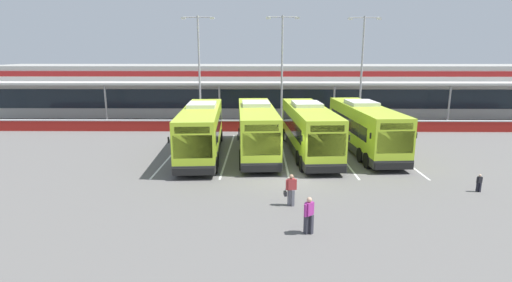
# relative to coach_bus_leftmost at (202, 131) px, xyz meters

# --- Properties ---
(ground_plane) EXTENTS (200.00, 200.00, 0.00)m
(ground_plane) POSITION_rel_coach_bus_leftmost_xyz_m (6.11, -5.39, -1.79)
(ground_plane) COLOR #605E5B
(terminal_building) EXTENTS (70.00, 13.00, 6.00)m
(terminal_building) POSITION_rel_coach_bus_leftmost_xyz_m (6.11, 21.52, 1.23)
(terminal_building) COLOR #B7B7B2
(terminal_building) RESTS_ON ground
(red_barrier_wall) EXTENTS (60.00, 0.40, 1.10)m
(red_barrier_wall) POSITION_rel_coach_bus_leftmost_xyz_m (6.11, 9.11, -1.23)
(red_barrier_wall) COLOR maroon
(red_barrier_wall) RESTS_ON ground
(coach_bus_leftmost) EXTENTS (3.51, 12.28, 3.78)m
(coach_bus_leftmost) POSITION_rel_coach_bus_leftmost_xyz_m (0.00, 0.00, 0.00)
(coach_bus_leftmost) COLOR #B7DB2D
(coach_bus_leftmost) RESTS_ON ground
(coach_bus_left_centre) EXTENTS (3.51, 12.28, 3.78)m
(coach_bus_left_centre) POSITION_rel_coach_bus_leftmost_xyz_m (4.06, 0.73, 0.00)
(coach_bus_left_centre) COLOR #B7DB2D
(coach_bus_left_centre) RESTS_ON ground
(coach_bus_centre) EXTENTS (3.51, 12.28, 3.78)m
(coach_bus_centre) POSITION_rel_coach_bus_leftmost_xyz_m (7.96, 0.54, 0.00)
(coach_bus_centre) COLOR #B7DB2D
(coach_bus_centre) RESTS_ON ground
(coach_bus_right_centre) EXTENTS (3.51, 12.28, 3.78)m
(coach_bus_right_centre) POSITION_rel_coach_bus_leftmost_xyz_m (12.32, 1.34, 0.00)
(coach_bus_right_centre) COLOR #B7DB2D
(coach_bus_right_centre) RESTS_ON ground
(bay_stripe_far_west) EXTENTS (0.14, 13.00, 0.01)m
(bay_stripe_far_west) POSITION_rel_coach_bus_leftmost_xyz_m (-2.29, 0.61, -1.78)
(bay_stripe_far_west) COLOR silver
(bay_stripe_far_west) RESTS_ON ground
(bay_stripe_west) EXTENTS (0.14, 13.00, 0.01)m
(bay_stripe_west) POSITION_rel_coach_bus_leftmost_xyz_m (1.91, 0.61, -1.78)
(bay_stripe_west) COLOR silver
(bay_stripe_west) RESTS_ON ground
(bay_stripe_mid_west) EXTENTS (0.14, 13.00, 0.01)m
(bay_stripe_mid_west) POSITION_rel_coach_bus_leftmost_xyz_m (6.11, 0.61, -1.78)
(bay_stripe_mid_west) COLOR silver
(bay_stripe_mid_west) RESTS_ON ground
(bay_stripe_centre) EXTENTS (0.14, 13.00, 0.01)m
(bay_stripe_centre) POSITION_rel_coach_bus_leftmost_xyz_m (10.31, 0.61, -1.78)
(bay_stripe_centre) COLOR silver
(bay_stripe_centre) RESTS_ON ground
(bay_stripe_mid_east) EXTENTS (0.14, 13.00, 0.01)m
(bay_stripe_mid_east) POSITION_rel_coach_bus_leftmost_xyz_m (14.51, 0.61, -1.78)
(bay_stripe_mid_east) COLOR silver
(bay_stripe_mid_east) RESTS_ON ground
(pedestrian_with_handbag) EXTENTS (0.64, 0.32, 1.62)m
(pedestrian_with_handbag) POSITION_rel_coach_bus_leftmost_xyz_m (5.86, -9.93, -0.93)
(pedestrian_with_handbag) COLOR slate
(pedestrian_with_handbag) RESTS_ON ground
(pedestrian_in_dark_coat) EXTENTS (0.46, 0.43, 1.62)m
(pedestrian_in_dark_coat) POSITION_rel_coach_bus_leftmost_xyz_m (6.38, -13.05, -0.91)
(pedestrian_in_dark_coat) COLOR #33333D
(pedestrian_in_dark_coat) RESTS_ON ground
(pedestrian_child) EXTENTS (0.33, 0.18, 1.00)m
(pedestrian_child) POSITION_rel_coach_bus_leftmost_xyz_m (16.30, -7.84, -1.24)
(pedestrian_child) COLOR black
(pedestrian_child) RESTS_ON ground
(lamp_post_west) EXTENTS (3.24, 0.28, 11.00)m
(lamp_post_west) POSITION_rel_coach_bus_leftmost_xyz_m (-1.76, 11.20, 4.50)
(lamp_post_west) COLOR #9E9EA3
(lamp_post_west) RESTS_ON ground
(lamp_post_centre) EXTENTS (3.24, 0.28, 11.00)m
(lamp_post_centre) POSITION_rel_coach_bus_leftmost_xyz_m (6.47, 11.10, 4.50)
(lamp_post_centre) COLOR #9E9EA3
(lamp_post_centre) RESTS_ON ground
(lamp_post_east) EXTENTS (3.24, 0.28, 11.00)m
(lamp_post_east) POSITION_rel_coach_bus_leftmost_xyz_m (14.55, 11.84, 4.50)
(lamp_post_east) COLOR #9E9EA3
(lamp_post_east) RESTS_ON ground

